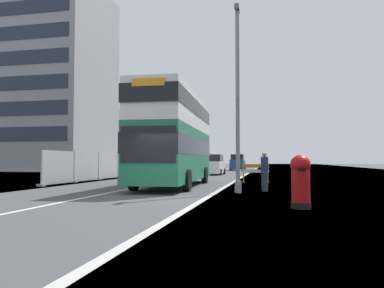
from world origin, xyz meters
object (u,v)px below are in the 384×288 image
Objects in this scene: car_oncoming_near at (214,165)px; car_receding_far at (238,163)px; red_pillar_postbox at (301,179)px; roadworks_barrier at (256,171)px; pedestrian_at_kerb at (265,171)px; car_receding_mid at (185,164)px; double_decker_bus at (175,138)px; lamppost_foreground at (238,104)px.

car_oncoming_near is 1.02× the size of car_receding_far.
red_pillar_postbox is 25.52m from car_oncoming_near.
roadworks_barrier is 0.95× the size of pedestrian_at_kerb.
car_receding_mid reaches higher than roadworks_barrier.
double_decker_bus reaches higher than roadworks_barrier.
lamppost_foreground reaches higher than car_oncoming_near.
lamppost_foreground is 1.84× the size of car_oncoming_near.
car_receding_far is at bearing 97.41° from red_pillar_postbox.
double_decker_bus is 32.93m from car_receding_far.
car_receding_mid is at bearing 108.84° from red_pillar_postbox.
roadworks_barrier is at bearing -65.15° from car_receding_mid.
roadworks_barrier is at bearing 98.27° from red_pillar_postbox.
car_receding_mid is 0.92× the size of car_receding_far.
car_oncoming_near is (-0.33, 16.40, -1.69)m from double_decker_bus.
lamppost_foreground is 3.35m from pedestrian_at_kerb.
pedestrian_at_kerb is at bearing 100.66° from red_pillar_postbox.
roadworks_barrier is 6.20m from pedestrian_at_kerb.
lamppost_foreground is 6.17m from red_pillar_postbox.
double_decker_bus is 10.39m from red_pillar_postbox.
pedestrian_at_kerb is at bearing -84.06° from roadworks_barrier.
pedestrian_at_kerb is (5.16, -18.77, -0.03)m from car_oncoming_near.
red_pillar_postbox is at bearing -75.74° from car_oncoming_near.
car_receding_far is 35.51m from pedestrian_at_kerb.
pedestrian_at_kerb is (-1.12, 5.96, 0.04)m from red_pillar_postbox.
car_receding_far reaches higher than car_oncoming_near.
car_receding_far is (0.59, 32.88, -1.57)m from double_decker_bus.
lamppost_foreground is at bearing 114.60° from red_pillar_postbox.
car_receding_far is at bearing 88.97° from double_decker_bus.
lamppost_foreground reaches higher than pedestrian_at_kerb.
lamppost_foreground is (3.71, -3.44, 1.25)m from double_decker_bus.
car_receding_mid is at bearing 123.21° from car_oncoming_near.
car_receding_far is (-3.60, 29.09, 0.32)m from roadworks_barrier.
roadworks_barrier is 13.39m from car_oncoming_near.
lamppost_foreground reaches higher than double_decker_bus.
double_decker_bus is 6.85× the size of red_pillar_postbox.
car_oncoming_near is 16.51m from car_receding_far.
pedestrian_at_kerb is (0.64, -6.17, 0.17)m from roadworks_barrier.
roadworks_barrier is (0.48, 7.23, -3.15)m from lamppost_foreground.
double_decker_bus is 23.81m from car_receding_mid.
lamppost_foreground is 4.86× the size of roadworks_barrier.
roadworks_barrier is 29.31m from car_receding_far.
car_oncoming_near reaches higher than roadworks_barrier.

